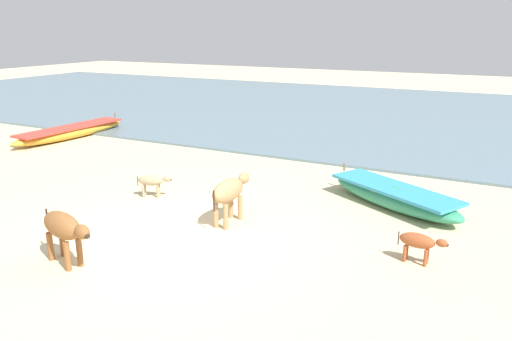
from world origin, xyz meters
name	(u,v)px	position (x,y,z in m)	size (l,w,h in m)	color
ground	(174,238)	(0.00, 0.00, 0.00)	(80.00, 80.00, 0.00)	beige
sea_water	(377,113)	(0.00, 16.55, 0.04)	(60.00, 20.00, 0.08)	slate
fishing_boat_1	(394,196)	(3.51, 3.78, 0.27)	(3.66, 2.64, 0.69)	#338C66
fishing_boat_2	(71,132)	(-8.97, 5.79, 0.25)	(1.25, 4.99, 0.65)	gold
cow_adult_tan	(229,192)	(0.57, 1.23, 0.70)	(0.43, 1.51, 0.97)	tan
calf_near_rust	(419,242)	(4.49, 1.09, 0.40)	(0.87, 0.29, 0.56)	#9E4C28
calf_far_dun	(152,181)	(-1.97, 1.81, 0.40)	(0.84, 0.48, 0.56)	tan
cow_second_adult_brown	(64,228)	(-1.04, -1.76, 0.68)	(1.44, 0.68, 0.95)	brown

